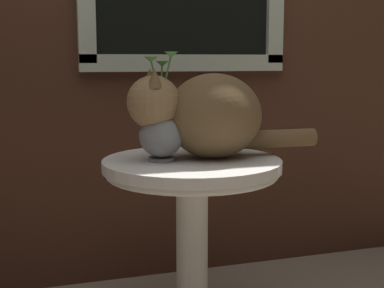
% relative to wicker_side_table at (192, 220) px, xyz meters
% --- Properties ---
extents(wicker_side_table, '(0.58, 0.58, 0.62)m').
position_rel_wicker_side_table_xyz_m(wicker_side_table, '(0.00, 0.00, 0.00)').
color(wicker_side_table, silver).
rests_on(wicker_side_table, ground_plane).
extents(cat, '(0.65, 0.29, 0.29)m').
position_rel_wicker_side_table_xyz_m(cat, '(0.05, 0.01, 0.35)').
color(cat, brown).
rests_on(cat, wicker_side_table).
extents(pewter_vase_with_ivy, '(0.14, 0.14, 0.34)m').
position_rel_wicker_side_table_xyz_m(pewter_vase_with_ivy, '(-0.10, 0.00, 0.31)').
color(pewter_vase_with_ivy, gray).
rests_on(pewter_vase_with_ivy, wicker_side_table).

